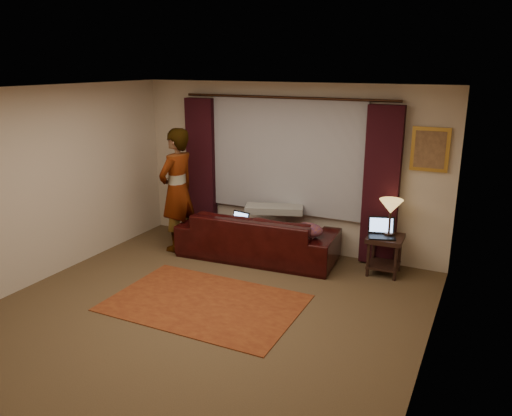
{
  "coord_description": "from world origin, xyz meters",
  "views": [
    {
      "loc": [
        2.93,
        -4.57,
        2.88
      ],
      "look_at": [
        0.1,
        1.2,
        1.0
      ],
      "focal_mm": 35.0,
      "sensor_mm": 36.0,
      "label": 1
    }
  ],
  "objects": [
    {
      "name": "tiffany_lamp",
      "position": [
        1.7,
        2.15,
        0.82
      ],
      "size": [
        0.34,
        0.34,
        0.52
      ],
      "primitive_type": null,
      "rotation": [
        0.0,
        0.0,
        -0.04
      ],
      "color": "olive",
      "rests_on": "end_table"
    },
    {
      "name": "sofa",
      "position": [
        -0.2,
        1.87,
        0.48
      ],
      "size": [
        2.46,
        1.22,
        0.96
      ],
      "primitive_type": "imported",
      "rotation": [
        0.0,
        0.0,
        3.22
      ],
      "color": "black",
      "rests_on": "floor"
    },
    {
      "name": "drape_left",
      "position": [
        -1.5,
        2.39,
        1.18
      ],
      "size": [
        0.5,
        0.14,
        2.3
      ],
      "primitive_type": "cube",
      "color": "black",
      "rests_on": "floor"
    },
    {
      "name": "area_rug",
      "position": [
        -0.12,
        0.2,
        0.01
      ],
      "size": [
        2.34,
        1.57,
        0.01
      ],
      "primitive_type": "cube",
      "rotation": [
        0.0,
        0.0,
        0.01
      ],
      "color": "brown",
      "rests_on": "floor"
    },
    {
      "name": "person",
      "position": [
        -1.49,
        1.65,
        0.97
      ],
      "size": [
        0.64,
        0.64,
        1.93
      ],
      "primitive_type": "imported",
      "rotation": [
        0.0,
        0.0,
        -1.7
      ],
      "color": "gray",
      "rests_on": "floor"
    },
    {
      "name": "floor",
      "position": [
        0.0,
        0.0,
        -0.01
      ],
      "size": [
        5.0,
        5.0,
        0.01
      ],
      "primitive_type": "cube",
      "color": "brown",
      "rests_on": "ground"
    },
    {
      "name": "laptop_sofa",
      "position": [
        -0.49,
        1.72,
        0.59
      ],
      "size": [
        0.35,
        0.37,
        0.21
      ],
      "primitive_type": null,
      "rotation": [
        0.0,
        0.0,
        -0.18
      ],
      "color": "black",
      "rests_on": "sofa"
    },
    {
      "name": "throw_blanket",
      "position": [
        -0.06,
        2.16,
        0.97
      ],
      "size": [
        0.95,
        0.63,
        0.1
      ],
      "primitive_type": "cube",
      "rotation": [
        0.0,
        0.0,
        0.34
      ],
      "color": "gray",
      "rests_on": "sofa"
    },
    {
      "name": "ceiling",
      "position": [
        0.0,
        0.0,
        2.6
      ],
      "size": [
        5.0,
        5.0,
        0.02
      ],
      "primitive_type": "cube",
      "color": "silver",
      "rests_on": "ground"
    },
    {
      "name": "curtain_rod",
      "position": [
        0.0,
        2.39,
        2.38
      ],
      "size": [
        0.04,
        0.04,
        3.4
      ],
      "primitive_type": "cylinder",
      "color": "black",
      "rests_on": "wall_back"
    },
    {
      "name": "end_table",
      "position": [
        1.67,
        2.09,
        0.28
      ],
      "size": [
        0.5,
        0.5,
        0.56
      ],
      "primitive_type": "cube",
      "rotation": [
        0.0,
        0.0,
        0.04
      ],
      "color": "black",
      "rests_on": "floor"
    },
    {
      "name": "clothing_pile",
      "position": [
        0.63,
        1.79,
        0.58
      ],
      "size": [
        0.56,
        0.5,
        0.19
      ],
      "primitive_type": "ellipsoid",
      "rotation": [
        0.0,
        0.0,
        0.39
      ],
      "color": "brown",
      "rests_on": "sofa"
    },
    {
      "name": "wall_front",
      "position": [
        0.0,
        -2.5,
        1.3
      ],
      "size": [
        5.0,
        0.02,
        2.6
      ],
      "primitive_type": "cube",
      "color": "beige",
      "rests_on": "ground"
    },
    {
      "name": "wall_right",
      "position": [
        2.5,
        0.0,
        1.3
      ],
      "size": [
        0.02,
        5.0,
        2.6
      ],
      "primitive_type": "cube",
      "color": "beige",
      "rests_on": "ground"
    },
    {
      "name": "wall_back",
      "position": [
        0.0,
        2.5,
        1.3
      ],
      "size": [
        5.0,
        0.02,
        2.6
      ],
      "primitive_type": "cube",
      "color": "beige",
      "rests_on": "ground"
    },
    {
      "name": "drape_right",
      "position": [
        1.5,
        2.39,
        1.18
      ],
      "size": [
        0.5,
        0.14,
        2.3
      ],
      "primitive_type": "cube",
      "color": "black",
      "rests_on": "floor"
    },
    {
      "name": "wall_left",
      "position": [
        -2.5,
        0.0,
        1.3
      ],
      "size": [
        0.02,
        5.0,
        2.6
      ],
      "primitive_type": "cube",
      "color": "beige",
      "rests_on": "ground"
    },
    {
      "name": "picture_frame",
      "position": [
        2.1,
        2.47,
        1.75
      ],
      "size": [
        0.5,
        0.04,
        0.6
      ],
      "primitive_type": "cube",
      "color": "gold",
      "rests_on": "wall_back"
    },
    {
      "name": "laptop_table",
      "position": [
        1.63,
        2.02,
        0.69
      ],
      "size": [
        0.46,
        0.48,
        0.26
      ],
      "primitive_type": null,
      "rotation": [
        0.0,
        0.0,
        0.31
      ],
      "color": "black",
      "rests_on": "end_table"
    },
    {
      "name": "sheer_curtain",
      "position": [
        0.0,
        2.44,
        1.5
      ],
      "size": [
        2.5,
        0.05,
        1.8
      ],
      "primitive_type": "cube",
      "color": "#A0A0A8",
      "rests_on": "wall_back"
    }
  ]
}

